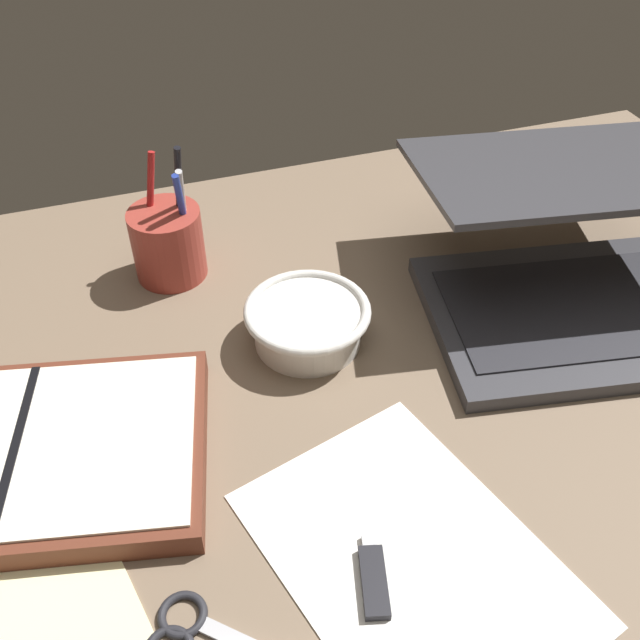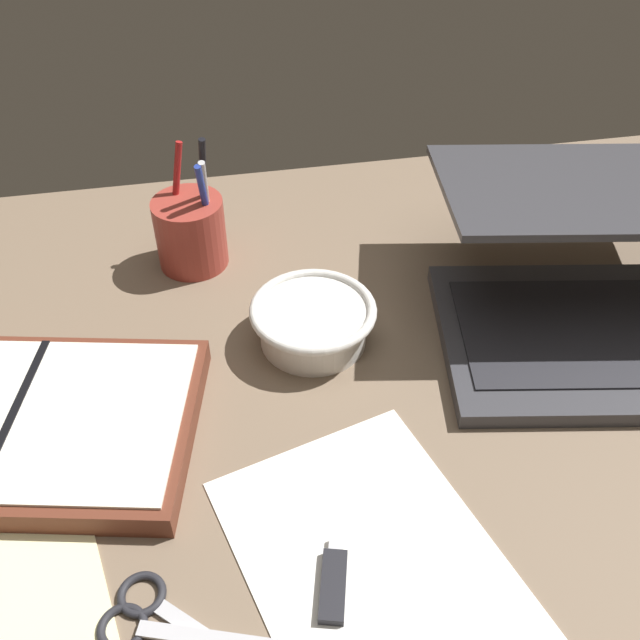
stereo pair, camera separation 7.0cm
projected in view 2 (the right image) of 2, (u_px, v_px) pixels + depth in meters
The scene contains 8 objects.
desk_top at pixel (326, 439), 69.27cm from camera, with size 140.00×100.00×2.00cm, color #75604C.
laptop at pixel (591, 285), 76.93cm from camera, with size 37.73×38.89×15.41cm.
bowl at pixel (313, 321), 76.49cm from camera, with size 13.61×13.61×4.87cm.
pen_cup at pixel (191, 231), 85.93cm from camera, with size 8.49×8.49×16.68cm.
planner at pixel (18, 424), 67.47cm from camera, with size 37.31×28.33×3.09cm.
scissors at pixel (153, 618), 54.54cm from camera, with size 13.76×10.74×0.80cm.
paper_sheet_front at pixel (376, 567), 58.03cm from camera, with size 19.91×27.68×0.16cm, color white.
usb_drive at pixel (333, 584), 56.48cm from camera, with size 3.51×7.37×1.00cm.
Camera 2 is at (-8.87, -43.14, 55.71)cm, focal length 40.00 mm.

